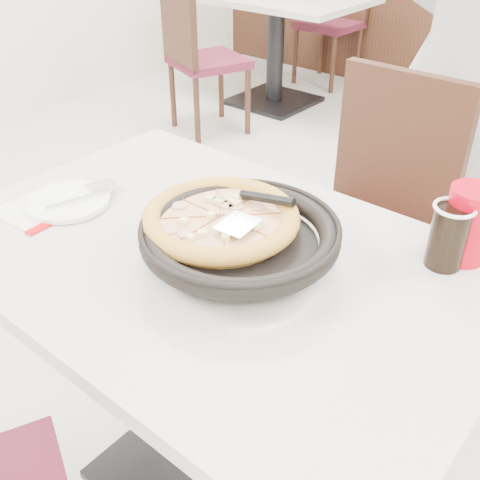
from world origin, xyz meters
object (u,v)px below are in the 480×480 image
Objects in this scene: chair_far at (358,236)px; side_plate at (68,202)px; pizza_pan at (240,243)px; pizza at (221,225)px; bg_table_left at (275,51)px; red_cup at (468,224)px; main_table at (216,374)px; cola_glass at (448,238)px; diner_person at (461,67)px; bg_chair_left_near at (208,57)px; bg_chair_left_far at (330,21)px.

side_plate is at bearing 61.41° from chair_far.
pizza is (-0.06, 0.01, 0.02)m from pizza_pan.
pizza_pan is at bearing -54.82° from bg_table_left.
chair_far is 3.34× the size of pizza.
pizza_pan reaches higher than bg_table_left.
pizza_pan is at bearing -7.59° from pizza.
pizza_pan is 0.06m from pizza.
bg_table_left is (-1.33, 2.64, -0.38)m from side_plate.
pizza_pan is at bearing -138.56° from red_cup.
chair_far is 0.89m from side_plate.
main_table is 0.65m from cola_glass.
main_table is 3.76× the size of pizza_pan.
diner_person is at bearing 91.31° from pizza_pan.
side_plate is 0.87m from cola_glass.
bg_chair_left_near reaches higher than main_table.
chair_far is at bearing 134.60° from cola_glass.
bg_chair_left_far is at bearing 111.50° from side_plate.
main_table is 0.44m from pizza.
bg_chair_left_far is (0.03, 1.35, 0.00)m from bg_chair_left_near.
bg_table_left is 0.70m from bg_chair_left_near.
pizza_pan is 0.48m from side_plate.
main_table is at bearing -146.29° from cola_glass.
bg_chair_left_near reaches higher than pizza.
diner_person is (0.03, 1.19, 0.07)m from pizza.
main_table is 0.68× the size of diner_person.
chair_far is 3.10m from bg_chair_left_far.
chair_far is 0.64m from cola_glass.
bg_chair_left_far is at bearing 109.07° from bg_chair_left_near.
chair_far reaches higher than pizza_pan.
cola_glass is 0.06m from red_cup.
chair_far is at bearing 89.01° from pizza.
red_cup is 0.97m from diner_person.
bg_chair_left_near is (-0.00, -0.70, 0.10)m from bg_table_left.
diner_person reaches higher than bg_table_left.
main_table is at bearing 93.69° from diner_person.
side_plate is 1.54× the size of cola_glass.
red_cup is at bearing 118.54° from diner_person.
cola_glass is at bearing -108.41° from red_cup.
bg_table_left is (-1.73, 2.57, 0.00)m from main_table.
red_cup is 0.17× the size of bg_chair_left_near.
pizza is 1.42× the size of side_plate.
bg_table_left is (-1.74, 2.55, -0.44)m from pizza.
cola_glass reaches higher than pizza_pan.
chair_far is at bearing 125.89° from bg_chair_left_far.
chair_far is 0.63m from red_cup.
cola_glass reaches higher than side_plate.
chair_far reaches higher than main_table.
diner_person is (0.02, 0.56, 0.41)m from chair_far.
chair_far is 0.71m from pizza_pan.
bg_chair_left_far reaches higher than bg_table_left.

